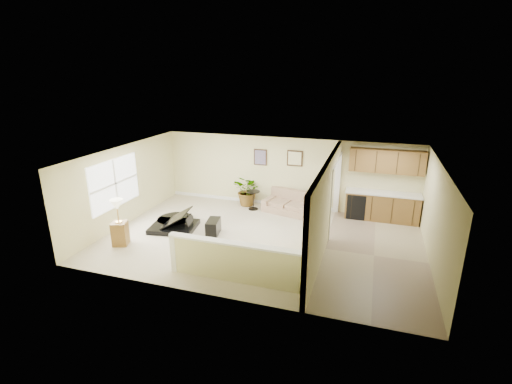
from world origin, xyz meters
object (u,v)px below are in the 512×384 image
(small_plant, at_px, (307,210))
(lamp_stand, at_px, (119,226))
(palm_plant, at_px, (248,191))
(loveseat, at_px, (289,202))
(piano_bench, at_px, (213,227))
(piano, at_px, (174,211))
(accent_table, at_px, (253,198))

(small_plant, xyz_separation_m, lamp_stand, (-4.58, -3.78, 0.37))
(small_plant, bearing_deg, palm_plant, 170.66)
(small_plant, bearing_deg, loveseat, 162.15)
(piano_bench, relative_size, loveseat, 0.36)
(piano_bench, distance_m, lamp_stand, 2.65)
(piano, height_order, accent_table, piano)
(palm_plant, bearing_deg, small_plant, -9.34)
(loveseat, bearing_deg, piano, -128.55)
(piano_bench, height_order, small_plant, small_plant)
(loveseat, xyz_separation_m, lamp_stand, (-3.92, -4.00, 0.21))
(piano, relative_size, loveseat, 0.95)
(piano, relative_size, accent_table, 2.60)
(piano_bench, relative_size, small_plant, 1.39)
(lamp_stand, bearing_deg, piano, 61.97)
(loveseat, height_order, palm_plant, palm_plant)
(loveseat, height_order, accent_table, loveseat)
(palm_plant, distance_m, lamp_stand, 4.78)
(small_plant, bearing_deg, lamp_stand, -140.46)
(loveseat, bearing_deg, lamp_stand, -121.27)
(loveseat, distance_m, small_plant, 0.71)
(piano_bench, bearing_deg, accent_table, 78.42)
(piano_bench, distance_m, palm_plant, 2.72)
(palm_plant, height_order, small_plant, palm_plant)
(accent_table, relative_size, small_plant, 1.41)
(accent_table, bearing_deg, lamp_stand, -125.05)
(accent_table, bearing_deg, small_plant, -0.81)
(loveseat, bearing_deg, accent_table, -158.32)
(accent_table, xyz_separation_m, palm_plant, (-0.30, 0.34, 0.12))
(palm_plant, bearing_deg, loveseat, -5.54)
(piano, xyz_separation_m, accent_table, (1.84, 2.25, -0.10))
(loveseat, xyz_separation_m, small_plant, (0.66, -0.21, -0.16))
(accent_table, bearing_deg, loveseat, 8.51)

